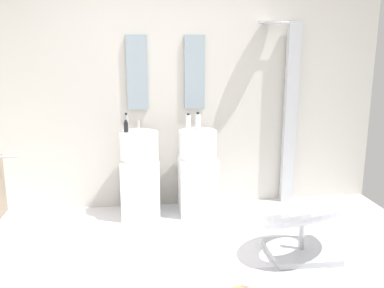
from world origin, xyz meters
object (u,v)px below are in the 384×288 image
pedestal_sink_left (140,174)px  soap_bottle_grey (126,123)px  pedestal_sink_right (198,172)px  shower_column (289,110)px  lounge_chair (303,217)px  soap_bottle_black (126,127)px  soap_bottle_white (188,122)px  soap_bottle_clear (198,121)px

pedestal_sink_left → soap_bottle_grey: soap_bottle_grey is taller
pedestal_sink_right → shower_column: (1.07, 0.21, 0.62)m
pedestal_sink_left → pedestal_sink_right: same height
pedestal_sink_left → pedestal_sink_right: bearing=0.0°
shower_column → lounge_chair: 1.52m
soap_bottle_black → soap_bottle_white: 0.65m
pedestal_sink_right → soap_bottle_black: soap_bottle_black is taller
soap_bottle_black → soap_bottle_clear: (0.76, 0.09, 0.03)m
pedestal_sink_right → soap_bottle_grey: 0.92m
pedestal_sink_left → soap_bottle_white: size_ratio=5.76×
shower_column → soap_bottle_white: 1.18m
soap_bottle_white → soap_bottle_grey: soap_bottle_grey is taller
shower_column → soap_bottle_grey: bearing=-174.4°
shower_column → soap_bottle_clear: bearing=-173.6°
pedestal_sink_left → lounge_chair: size_ratio=1.00×
pedestal_sink_right → shower_column: bearing=11.2°
soap_bottle_grey → soap_bottle_clear: size_ratio=1.08×
soap_bottle_grey → soap_bottle_black: bearing=-99.6°
pedestal_sink_right → lounge_chair: 1.32m
lounge_chair → soap_bottle_white: (-0.85, 1.13, 0.65)m
soap_bottle_white → pedestal_sink_left: bearing=-174.1°
pedestal_sink_right → shower_column: shower_column is taller
pedestal_sink_left → soap_bottle_grey: 0.56m
shower_column → soap_bottle_black: 1.83m
lounge_chair → soap_bottle_grey: bearing=143.4°
shower_column → soap_bottle_black: bearing=-173.6°
pedestal_sink_left → lounge_chair: pedestal_sink_left is taller
pedestal_sink_left → soap_bottle_grey: size_ratio=5.18×
pedestal_sink_right → soap_bottle_clear: (0.01, 0.09, 0.54)m
pedestal_sink_left → soap_bottle_white: soap_bottle_white is taller
lounge_chair → soap_bottle_black: soap_bottle_black is taller
pedestal_sink_left → lounge_chair: bearing=-38.1°
pedestal_sink_right → pedestal_sink_left: bearing=180.0°
pedestal_sink_left → shower_column: bearing=7.2°
soap_bottle_black → soap_bottle_clear: bearing=6.5°
pedestal_sink_left → shower_column: 1.81m
pedestal_sink_right → soap_bottle_clear: soap_bottle_clear is taller
lounge_chair → soap_bottle_grey: (-1.50, 1.11, 0.66)m
pedestal_sink_right → lounge_chair: (0.76, -1.08, -0.11)m
pedestal_sink_right → soap_bottle_grey: soap_bottle_grey is taller
soap_bottle_grey → soap_bottle_clear: 0.76m
shower_column → soap_bottle_white: shower_column is taller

